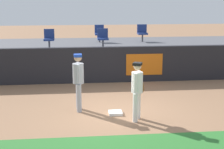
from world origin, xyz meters
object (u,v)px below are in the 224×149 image
object	(u,v)px
player_fielder_home	(137,87)
seat_front_left	(49,38)
seat_front_center	(103,37)
seat_back_center	(99,32)
first_base	(115,113)
seat_back_right	(142,32)
player_runner_visitor	(78,78)

from	to	relation	value
player_fielder_home	seat_front_left	xyz separation A→B (m)	(-2.85, 5.94, 0.70)
seat_front_center	player_fielder_home	bearing A→B (deg)	-85.08
seat_back_center	seat_front_left	bearing A→B (deg)	-142.12
seat_front_center	first_base	bearing A→B (deg)	-90.50
seat_back_center	seat_front_left	world-z (taller)	same
seat_back_right	seat_front_center	distance (m)	2.77
seat_back_right	seat_front_left	world-z (taller)	same
player_fielder_home	seat_back_center	world-z (taller)	seat_back_center
first_base	seat_back_center	world-z (taller)	seat_back_center
first_base	player_fielder_home	bearing A→B (deg)	-45.14
player_runner_visitor	seat_front_center	world-z (taller)	seat_front_center
player_runner_visitor	first_base	bearing A→B (deg)	62.96
player_fielder_home	seat_front_left	distance (m)	6.62
player_runner_visitor	seat_front_center	size ratio (longest dim) A/B	2.12
seat_back_center	seat_front_center	bearing A→B (deg)	-89.31
seat_back_right	seat_back_center	world-z (taller)	same
player_runner_visitor	player_fielder_home	bearing A→B (deg)	54.39
player_fielder_home	player_runner_visitor	xyz separation A→B (m)	(-1.65, 1.04, 0.05)
seat_front_left	seat_front_center	size ratio (longest dim) A/B	1.00
player_runner_visitor	seat_back_right	xyz separation A→B (m)	(3.25, 6.70, 0.65)
first_base	player_fielder_home	xyz separation A→B (m)	(0.56, -0.56, 0.94)
player_runner_visitor	seat_back_center	xyz separation A→B (m)	(1.12, 6.70, 0.65)
first_base	seat_front_left	bearing A→B (deg)	113.06
seat_back_right	seat_front_left	xyz separation A→B (m)	(-4.45, -1.80, -0.00)
player_fielder_home	player_runner_visitor	bearing A→B (deg)	-96.49
player_runner_visitor	seat_back_right	world-z (taller)	seat_back_right
player_runner_visitor	seat_back_center	size ratio (longest dim) A/B	2.12
player_fielder_home	seat_front_center	distance (m)	6.00
player_fielder_home	seat_back_right	world-z (taller)	seat_back_right
player_runner_visitor	seat_back_right	bearing A→B (deg)	150.67
first_base	seat_back_right	size ratio (longest dim) A/B	0.48
first_base	seat_front_left	world-z (taller)	seat_front_left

